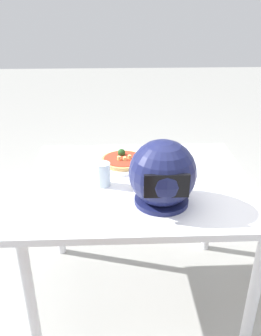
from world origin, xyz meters
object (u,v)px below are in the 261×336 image
motorcycle_helmet (162,174)px  drinking_glass (103,174)px  pizza (124,160)px  dining_table (138,196)px

motorcycle_helmet → drinking_glass: bearing=-33.3°
motorcycle_helmet → drinking_glass: motorcycle_helmet is taller
pizza → drinking_glass: size_ratio=2.08×
dining_table → motorcycle_helmet: 0.31m
pizza → drinking_glass: bearing=65.6°
drinking_glass → dining_table: bearing=-165.9°
drinking_glass → pizza: bearing=-114.4°
dining_table → pizza: 0.22m
motorcycle_helmet → drinking_glass: size_ratio=2.52×
dining_table → pizza: pizza is taller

